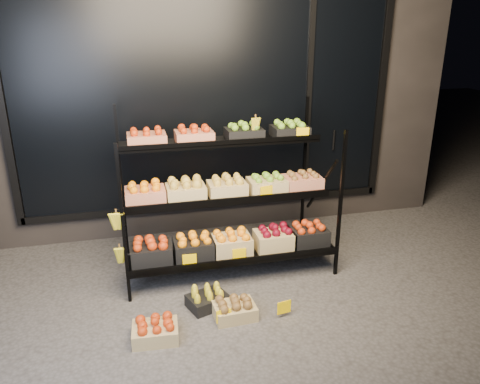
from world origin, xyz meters
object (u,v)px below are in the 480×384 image
object	(u,v)px
floor_crate_left	(155,330)
floor_crate_midleft	(207,298)
floor_crate_midright	(235,309)
display_rack	(227,197)

from	to	relation	value
floor_crate_left	floor_crate_midleft	size ratio (longest dim) A/B	0.95
floor_crate_midleft	floor_crate_midright	bearing A→B (deg)	-67.19
floor_crate_midleft	display_rack	bearing A→B (deg)	44.14
floor_crate_left	floor_crate_midleft	xyz separation A→B (m)	(0.49, 0.36, -0.00)
display_rack	floor_crate_left	world-z (taller)	display_rack
display_rack	floor_crate_midright	xyz separation A→B (m)	(-0.13, -0.90, -0.70)
display_rack	floor_crate_midleft	bearing A→B (deg)	-116.14
floor_crate_midleft	floor_crate_midright	xyz separation A→B (m)	(0.20, -0.22, 0.00)
display_rack	floor_crate_midleft	world-z (taller)	display_rack
display_rack	floor_crate_left	xyz separation A→B (m)	(-0.83, -1.04, -0.70)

